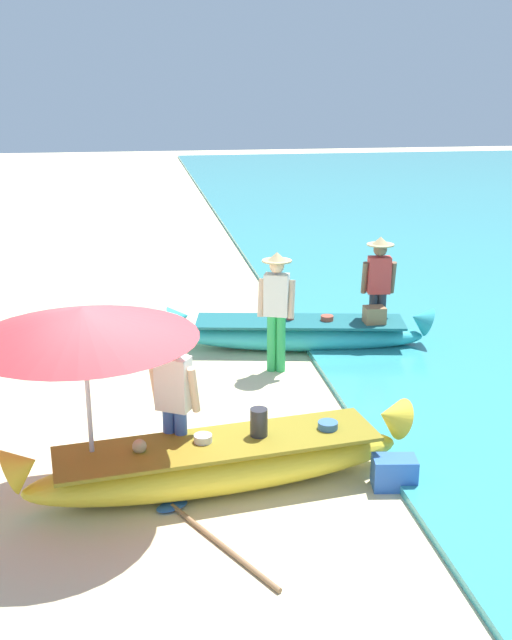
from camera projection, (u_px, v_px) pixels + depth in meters
ground_plane at (154, 467)px, 8.74m from camera, size 80.00×80.00×0.00m
boat_yellow_foreground at (220, 463)px, 8.20m from camera, size 4.48×1.33×0.87m
boat_cyan_midground at (301, 333)px, 12.47m from camera, size 4.35×1.51×0.80m
person_vendor_hatted at (277, 303)px, 11.30m from camera, size 0.59×0.44×1.85m
person_tourist_customer at (174, 400)px, 8.23m from camera, size 0.58×0.44×1.67m
person_vendor_assistant at (379, 284)px, 12.39m from camera, size 0.57×0.44×1.85m
patio_umbrella_large at (83, 324)px, 7.50m from camera, size 2.30×2.30×2.12m
cooler_box at (394, 473)px, 8.27m from camera, size 0.51×0.36×0.35m
paddle at (204, 531)px, 7.46m from camera, size 1.07×1.72×0.05m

